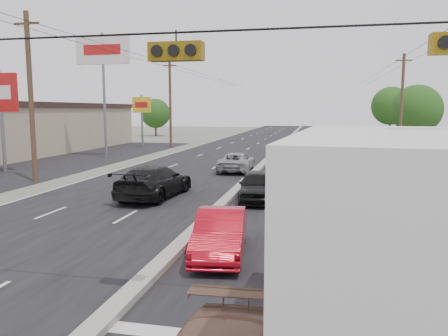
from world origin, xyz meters
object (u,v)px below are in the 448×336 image
(utility_pole_right_c, at_px, (402,102))
(oncoming_far, at_px, (236,162))
(utility_pole_left_b, at_px, (31,97))
(tree_right_mid, at_px, (417,110))
(tree_right_far, at_px, (391,106))
(queue_car_b, at_px, (385,207))
(tree_left_far, at_px, (156,113))
(queue_car_d, at_px, (408,227))
(pole_sign_mid, at_px, (0,98))
(red_sedan, at_px, (221,234))
(oncoming_near, at_px, (154,182))
(box_truck, at_px, (384,245))
(pole_sign_billboard, at_px, (103,58))
(queue_car_e, at_px, (409,190))
(pole_sign_far, at_px, (142,109))
(utility_pole_left_c, at_px, (170,103))
(queue_car_a, at_px, (257,186))

(utility_pole_right_c, xyz_separation_m, oncoming_far, (-13.90, -18.09, -4.44))
(utility_pole_left_b, bearing_deg, tree_right_mid, 47.49)
(tree_right_far, relative_size, queue_car_b, 1.73)
(tree_right_far, height_order, oncoming_far, tree_right_far)
(utility_pole_left_b, bearing_deg, queue_car_b, -18.31)
(tree_right_far, bearing_deg, tree_left_far, -165.26)
(queue_car_d, bearing_deg, pole_sign_mid, 158.91)
(red_sedan, relative_size, oncoming_near, 0.73)
(tree_right_mid, distance_m, queue_car_d, 39.93)
(utility_pole_left_b, bearing_deg, box_truck, -40.92)
(queue_car_d, bearing_deg, tree_right_mid, 83.78)
(utility_pole_right_c, bearing_deg, queue_car_b, -100.48)
(utility_pole_right_c, xyz_separation_m, pole_sign_billboard, (-27.00, -12.00, 3.76))
(utility_pole_right_c, height_order, pole_sign_billboard, pole_sign_billboard)
(tree_right_mid, height_order, oncoming_far, tree_right_mid)
(tree_right_mid, bearing_deg, oncoming_near, -119.55)
(queue_car_e, bearing_deg, pole_sign_billboard, 145.02)
(utility_pole_left_b, relative_size, queue_car_d, 2.04)
(pole_sign_far, relative_size, tree_right_far, 0.74)
(queue_car_b, bearing_deg, oncoming_far, 128.18)
(pole_sign_billboard, relative_size, pole_sign_far, 1.83)
(queue_car_b, xyz_separation_m, queue_car_e, (1.60, 4.04, -0.04))
(utility_pole_left_c, height_order, pole_sign_far, utility_pole_left_c)
(oncoming_near, bearing_deg, queue_car_b, 166.16)
(tree_right_mid, height_order, queue_car_b, tree_right_mid)
(tree_right_far, bearing_deg, queue_car_d, -98.01)
(queue_car_e, bearing_deg, red_sedan, -130.46)
(box_truck, xyz_separation_m, queue_car_b, (1.36, 9.12, -1.28))
(box_truck, distance_m, queue_car_d, 6.86)
(box_truck, height_order, oncoming_far, box_truck)
(pole_sign_far, height_order, box_truck, pole_sign_far)
(tree_left_far, bearing_deg, utility_pole_right_c, -30.10)
(utility_pole_right_c, xyz_separation_m, pole_sign_far, (-28.50, -0.00, -0.70))
(oncoming_far, bearing_deg, red_sedan, 96.56)
(red_sedan, bearing_deg, utility_pole_left_c, 104.18)
(oncoming_far, bearing_deg, queue_car_a, 103.81)
(queue_car_a, bearing_deg, red_sedan, -97.59)
(utility_pole_right_c, xyz_separation_m, box_truck, (-7.16, -40.47, -3.05))
(pole_sign_billboard, bearing_deg, pole_sign_mid, -104.04)
(queue_car_b, bearing_deg, tree_left_far, 125.96)
(pole_sign_billboard, bearing_deg, oncoming_near, -55.92)
(red_sedan, bearing_deg, utility_pole_right_c, 65.66)
(oncoming_near, bearing_deg, pole_sign_mid, -20.01)
(queue_car_b, relative_size, oncoming_near, 0.85)
(pole_sign_billboard, xyz_separation_m, queue_car_e, (22.80, -15.31, -8.13))
(queue_car_b, height_order, oncoming_far, queue_car_b)
(pole_sign_mid, xyz_separation_m, tree_right_mid, (32.00, 27.00, -0.78))
(tree_right_mid, relative_size, red_sedan, 1.76)
(queue_car_d, xyz_separation_m, oncoming_near, (-10.69, 5.98, 0.09))
(tree_left_far, relative_size, box_truck, 0.76)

